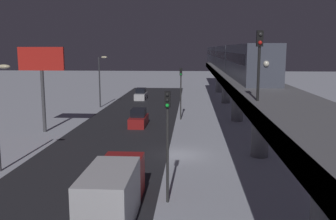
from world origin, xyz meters
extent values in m
plane|color=silver|center=(0.00, 0.00, 0.00)|extent=(240.00, 240.00, 0.00)
cube|color=#28282D|center=(6.38, 0.00, 0.00)|extent=(11.00, 107.95, 0.01)
cube|color=slate|center=(-6.64, 0.00, 5.33)|extent=(5.00, 107.95, 0.80)
cube|color=#38383D|center=(-4.26, 0.00, 5.33)|extent=(0.24, 105.79, 0.80)
cylinder|color=slate|center=(-6.64, -46.27, 2.47)|extent=(1.40, 1.40, 4.93)
cylinder|color=slate|center=(-6.64, -30.84, 2.47)|extent=(1.40, 1.40, 4.93)
cylinder|color=slate|center=(-6.64, -15.42, 2.47)|extent=(1.40, 1.40, 4.93)
cylinder|color=slate|center=(-6.64, 0.00, 2.47)|extent=(1.40, 1.40, 4.93)
cylinder|color=slate|center=(-6.64, 15.42, 2.47)|extent=(1.40, 1.40, 4.93)
cube|color=#4C5160|center=(-6.64, -7.70, 7.43)|extent=(2.90, 18.00, 3.40)
cube|color=black|center=(-6.64, -7.70, 7.84)|extent=(2.94, 16.20, 0.90)
cube|color=#4C5160|center=(-6.64, -26.30, 7.43)|extent=(2.90, 18.00, 3.40)
cube|color=black|center=(-6.64, -26.30, 7.84)|extent=(2.94, 16.20, 0.90)
cube|color=#4C5160|center=(-6.64, -44.90, 7.43)|extent=(2.90, 18.00, 3.40)
cube|color=black|center=(-6.64, -44.90, 7.84)|extent=(2.94, 16.20, 0.90)
cube|color=#4C5160|center=(-6.64, -63.50, 7.43)|extent=(2.90, 18.00, 3.40)
cube|color=black|center=(-6.64, -63.50, 7.84)|extent=(2.94, 16.20, 0.90)
sphere|color=white|center=(-6.64, 1.35, 7.60)|extent=(0.44, 0.44, 0.44)
cylinder|color=black|center=(-4.85, 8.37, 7.33)|extent=(0.16, 0.16, 3.20)
cube|color=black|center=(-4.85, 8.37, 9.28)|extent=(0.36, 0.28, 0.90)
sphere|color=#333333|center=(-4.85, 8.53, 9.51)|extent=(0.22, 0.22, 0.22)
sphere|color=red|center=(-4.85, 8.53, 9.05)|extent=(0.22, 0.22, 0.22)
cube|color=silver|center=(7.78, -34.43, 0.55)|extent=(1.80, 4.49, 1.10)
cube|color=black|center=(7.78, -34.43, 1.54)|extent=(1.58, 2.15, 0.87)
cylinder|color=black|center=(6.92, -33.04, 0.32)|extent=(0.20, 0.64, 0.64)
cylinder|color=black|center=(8.63, -33.04, 0.32)|extent=(0.20, 0.64, 0.64)
cylinder|color=black|center=(6.92, -35.82, 0.32)|extent=(0.20, 0.64, 0.64)
cylinder|color=black|center=(8.63, -35.82, 0.32)|extent=(0.20, 0.64, 0.64)
cube|color=#A51E1E|center=(4.98, -11.71, 0.55)|extent=(1.80, 4.50, 1.10)
cube|color=black|center=(4.98, -11.71, 1.54)|extent=(1.58, 2.16, 0.87)
cube|color=#A51E1E|center=(2.98, 8.90, 1.20)|extent=(2.30, 2.20, 2.40)
cube|color=silver|center=(2.98, 12.70, 1.40)|extent=(2.40, 5.00, 2.80)
cylinder|color=#2D2D2D|center=(0.28, 9.78, 2.75)|extent=(0.16, 0.16, 5.50)
cube|color=black|center=(0.28, 9.78, 5.95)|extent=(0.32, 0.32, 0.90)
sphere|color=black|center=(0.28, 9.96, 6.25)|extent=(0.20, 0.20, 0.20)
sphere|color=black|center=(0.28, 9.96, 5.95)|extent=(0.20, 0.20, 0.20)
sphere|color=#19E53F|center=(0.28, 9.96, 5.65)|extent=(0.20, 0.20, 0.20)
cylinder|color=#2D2D2D|center=(0.28, -15.88, 2.75)|extent=(0.16, 0.16, 5.50)
cube|color=black|center=(0.28, -15.88, 5.95)|extent=(0.32, 0.32, 0.90)
sphere|color=black|center=(0.28, -15.70, 6.25)|extent=(0.20, 0.20, 0.20)
sphere|color=black|center=(0.28, -15.70, 5.95)|extent=(0.20, 0.20, 0.20)
sphere|color=#19E53F|center=(0.28, -15.70, 5.65)|extent=(0.20, 0.20, 0.20)
cylinder|color=#4C4C51|center=(14.48, -7.93, 3.25)|extent=(0.36, 0.36, 6.50)
cube|color=red|center=(14.48, -7.93, 7.70)|extent=(4.80, 0.30, 2.40)
ellipsoid|color=#F4E5B2|center=(11.88, 5.00, 7.50)|extent=(0.90, 0.44, 0.30)
cylinder|color=#38383D|center=(12.68, -25.00, 3.75)|extent=(0.20, 0.20, 7.50)
ellipsoid|color=#F4E5B2|center=(11.88, -25.00, 7.50)|extent=(0.90, 0.44, 0.30)
camera|label=1|loc=(-1.03, 30.18, 8.70)|focal=40.16mm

